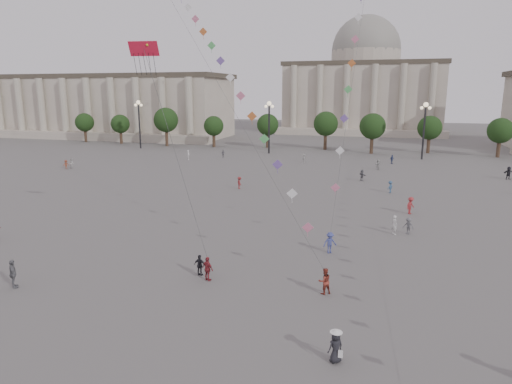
# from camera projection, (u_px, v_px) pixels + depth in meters

# --- Properties ---
(ground) EXTENTS (360.00, 360.00, 0.00)m
(ground) POSITION_uv_depth(u_px,v_px,m) (205.00, 327.00, 25.04)
(ground) COLOR #5E5C59
(ground) RESTS_ON ground
(hall_west) EXTENTS (84.00, 26.22, 17.20)m
(hall_west) POSITION_uv_depth(u_px,v_px,m) (90.00, 106.00, 131.87)
(hall_west) COLOR #ADA191
(hall_west) RESTS_ON ground
(hall_central) EXTENTS (48.30, 34.30, 35.50)m
(hall_central) POSITION_uv_depth(u_px,v_px,m) (364.00, 86.00, 142.91)
(hall_central) COLOR #ADA191
(hall_central) RESTS_ON ground
(tree_row) EXTENTS (137.12, 5.12, 8.00)m
(tree_row) POSITION_uv_depth(u_px,v_px,m) (347.00, 126.00, 96.88)
(tree_row) COLOR #39281C
(tree_row) RESTS_ON ground
(lamp_post_far_west) EXTENTS (2.00, 0.90, 10.65)m
(lamp_post_far_west) POSITION_uv_depth(u_px,v_px,m) (139.00, 115.00, 101.43)
(lamp_post_far_west) COLOR #262628
(lamp_post_far_west) RESTS_ON ground
(lamp_post_mid_west) EXTENTS (2.00, 0.90, 10.65)m
(lamp_post_mid_west) POSITION_uv_depth(u_px,v_px,m) (269.00, 118.00, 93.12)
(lamp_post_mid_west) COLOR #262628
(lamp_post_mid_west) RESTS_ON ground
(lamp_post_mid_east) EXTENTS (2.00, 0.90, 10.65)m
(lamp_post_mid_east) POSITION_uv_depth(u_px,v_px,m) (425.00, 120.00, 84.82)
(lamp_post_mid_east) COLOR #262628
(lamp_post_mid_east) RESTS_ON ground
(person_crowd_0) EXTENTS (0.92, 0.95, 1.59)m
(person_crowd_0) POSITION_uv_depth(u_px,v_px,m) (392.00, 159.00, 81.07)
(person_crowd_0) COLOR navy
(person_crowd_0) RESTS_ON ground
(person_crowd_1) EXTENTS (1.01, 0.99, 1.64)m
(person_crowd_1) POSITION_uv_depth(u_px,v_px,m) (72.00, 163.00, 76.38)
(person_crowd_1) COLOR silver
(person_crowd_1) RESTS_ON ground
(person_crowd_2) EXTENTS (1.04, 1.09, 1.49)m
(person_crowd_2) POSITION_uv_depth(u_px,v_px,m) (66.00, 164.00, 75.65)
(person_crowd_2) COLOR brown
(person_crowd_2) RESTS_ON ground
(person_crowd_4) EXTENTS (1.20, 1.59, 1.67)m
(person_crowd_4) POSITION_uv_depth(u_px,v_px,m) (378.00, 165.00, 75.00)
(person_crowd_4) COLOR #AEAFAB
(person_crowd_4) RESTS_ON ground
(person_crowd_6) EXTENTS (1.14, 0.92, 1.54)m
(person_crowd_6) POSITION_uv_depth(u_px,v_px,m) (408.00, 226.00, 41.19)
(person_crowd_6) COLOR #58595D
(person_crowd_6) RESTS_ON ground
(person_crowd_8) EXTENTS (1.22, 1.36, 1.83)m
(person_crowd_8) POSITION_uv_depth(u_px,v_px,m) (411.00, 206.00, 47.87)
(person_crowd_8) COLOR maroon
(person_crowd_8) RESTS_ON ground
(person_crowd_9) EXTENTS (1.83, 1.18, 1.89)m
(person_crowd_9) POSITION_uv_depth(u_px,v_px,m) (509.00, 173.00, 66.72)
(person_crowd_9) COLOR black
(person_crowd_9) RESTS_ON ground
(person_crowd_10) EXTENTS (0.64, 0.77, 1.81)m
(person_crowd_10) POSITION_uv_depth(u_px,v_px,m) (188.00, 155.00, 85.78)
(person_crowd_10) COLOR silver
(person_crowd_10) RESTS_ON ground
(person_crowd_12) EXTENTS (1.35, 1.46, 1.63)m
(person_crowd_12) POSITION_uv_depth(u_px,v_px,m) (362.00, 175.00, 65.67)
(person_crowd_12) COLOR slate
(person_crowd_12) RESTS_ON ground
(person_crowd_13) EXTENTS (0.71, 0.77, 1.76)m
(person_crowd_13) POSITION_uv_depth(u_px,v_px,m) (394.00, 225.00, 41.11)
(person_crowd_13) COLOR silver
(person_crowd_13) RESTS_ON ground
(person_crowd_16) EXTENTS (0.95, 0.67, 1.50)m
(person_crowd_16) POSITION_uv_depth(u_px,v_px,m) (223.00, 154.00, 88.57)
(person_crowd_16) COLOR slate
(person_crowd_16) RESTS_ON ground
(person_crowd_17) EXTENTS (1.10, 1.20, 1.62)m
(person_crowd_17) POSITION_uv_depth(u_px,v_px,m) (239.00, 183.00, 60.29)
(person_crowd_17) COLOR maroon
(person_crowd_17) RESTS_ON ground
(person_crowd_18) EXTENTS (0.49, 1.55, 1.67)m
(person_crowd_18) POSITION_uv_depth(u_px,v_px,m) (304.00, 158.00, 81.98)
(person_crowd_18) COLOR silver
(person_crowd_18) RESTS_ON ground
(person_crowd_19) EXTENTS (1.00, 1.16, 1.55)m
(person_crowd_19) POSITION_uv_depth(u_px,v_px,m) (390.00, 187.00, 57.87)
(person_crowd_19) COLOR #38597E
(person_crowd_19) RESTS_ON ground
(tourist_0) EXTENTS (1.07, 0.80, 1.69)m
(tourist_0) POSITION_uv_depth(u_px,v_px,m) (208.00, 269.00, 31.01)
(tourist_0) COLOR maroon
(tourist_0) RESTS_ON ground
(tourist_3) EXTENTS (1.15, 1.11, 1.93)m
(tourist_3) POSITION_uv_depth(u_px,v_px,m) (13.00, 274.00, 29.84)
(tourist_3) COLOR slate
(tourist_3) RESTS_ON ground
(tourist_4) EXTENTS (0.92, 0.45, 1.52)m
(tourist_4) POSITION_uv_depth(u_px,v_px,m) (200.00, 265.00, 31.90)
(tourist_4) COLOR black
(tourist_4) RESTS_ON ground
(kite_flyer_0) EXTENTS (1.06, 1.00, 1.72)m
(kite_flyer_0) POSITION_uv_depth(u_px,v_px,m) (325.00, 281.00, 29.00)
(kite_flyer_0) COLOR maroon
(kite_flyer_0) RESTS_ON ground
(kite_flyer_1) EXTENTS (1.29, 1.13, 1.73)m
(kite_flyer_1) POSITION_uv_depth(u_px,v_px,m) (330.00, 243.00, 36.31)
(kite_flyer_1) COLOR #3A4282
(kite_flyer_1) RESTS_ON ground
(hat_person) EXTENTS (0.92, 0.90, 1.69)m
(hat_person) POSITION_uv_depth(u_px,v_px,m) (336.00, 346.00, 21.65)
(hat_person) COLOR black
(hat_person) RESTS_ON ground
(dragon_kite) EXTENTS (4.27, 2.39, 15.91)m
(dragon_kite) POSITION_uv_depth(u_px,v_px,m) (145.00, 60.00, 33.34)
(dragon_kite) COLOR red
(dragon_kite) RESTS_ON ground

